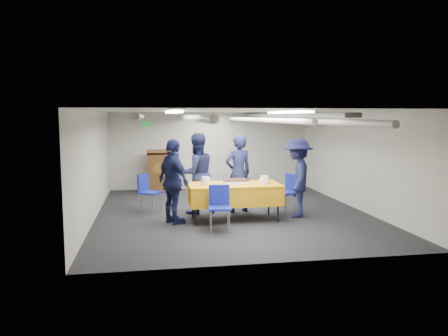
{
  "coord_description": "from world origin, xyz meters",
  "views": [
    {
      "loc": [
        -1.82,
        -9.6,
        2.19
      ],
      "look_at": [
        -0.21,
        -0.2,
        1.05
      ],
      "focal_mm": 35.0,
      "sensor_mm": 36.0,
      "label": 1
    }
  ],
  "objects_px": {
    "sheet_cake": "(236,181)",
    "sailor_a": "(238,173)",
    "sailor_b": "(197,174)",
    "sailor_c": "(173,182)",
    "chair_right": "(288,189)",
    "chair_left": "(147,189)",
    "chair_near": "(219,203)",
    "podium": "(158,171)",
    "sailor_d": "(297,178)",
    "serving_table": "(234,194)"
  },
  "relations": [
    {
      "from": "chair_left",
      "to": "sailor_a",
      "type": "height_order",
      "value": "sailor_a"
    },
    {
      "from": "sailor_d",
      "to": "sailor_c",
      "type": "bearing_deg",
      "value": -66.13
    },
    {
      "from": "sailor_d",
      "to": "chair_near",
      "type": "bearing_deg",
      "value": -44.88
    },
    {
      "from": "chair_left",
      "to": "sheet_cake",
      "type": "bearing_deg",
      "value": -29.26
    },
    {
      "from": "chair_right",
      "to": "sailor_c",
      "type": "distance_m",
      "value": 2.75
    },
    {
      "from": "sailor_d",
      "to": "podium",
      "type": "bearing_deg",
      "value": -121.02
    },
    {
      "from": "chair_right",
      "to": "chair_left",
      "type": "height_order",
      "value": "same"
    },
    {
      "from": "sailor_a",
      "to": "sailor_d",
      "type": "bearing_deg",
      "value": 134.16
    },
    {
      "from": "chair_near",
      "to": "sailor_c",
      "type": "distance_m",
      "value": 1.13
    },
    {
      "from": "chair_left",
      "to": "sailor_c",
      "type": "height_order",
      "value": "sailor_c"
    },
    {
      "from": "podium",
      "to": "sailor_b",
      "type": "height_order",
      "value": "sailor_b"
    },
    {
      "from": "serving_table",
      "to": "sailor_b",
      "type": "distance_m",
      "value": 1.11
    },
    {
      "from": "chair_near",
      "to": "sailor_a",
      "type": "xyz_separation_m",
      "value": [
        0.68,
        1.52,
        0.36
      ]
    },
    {
      "from": "serving_table",
      "to": "sheet_cake",
      "type": "relative_size",
      "value": 3.68
    },
    {
      "from": "chair_left",
      "to": "chair_near",
      "type": "bearing_deg",
      "value": -54.14
    },
    {
      "from": "podium",
      "to": "chair_left",
      "type": "relative_size",
      "value": 1.44
    },
    {
      "from": "sailor_b",
      "to": "sailor_c",
      "type": "distance_m",
      "value": 1.03
    },
    {
      "from": "sheet_cake",
      "to": "chair_right",
      "type": "height_order",
      "value": "chair_right"
    },
    {
      "from": "podium",
      "to": "sailor_b",
      "type": "distance_m",
      "value": 3.1
    },
    {
      "from": "sailor_b",
      "to": "chair_right",
      "type": "bearing_deg",
      "value": 157.08
    },
    {
      "from": "sheet_cake",
      "to": "sailor_c",
      "type": "relative_size",
      "value": 0.3
    },
    {
      "from": "podium",
      "to": "chair_right",
      "type": "height_order",
      "value": "podium"
    },
    {
      "from": "serving_table",
      "to": "sailor_a",
      "type": "distance_m",
      "value": 0.84
    },
    {
      "from": "podium",
      "to": "sailor_a",
      "type": "distance_m",
      "value": 3.5
    },
    {
      "from": "sailor_a",
      "to": "sailor_b",
      "type": "bearing_deg",
      "value": -17.57
    },
    {
      "from": "serving_table",
      "to": "sailor_d",
      "type": "bearing_deg",
      "value": 2.36
    },
    {
      "from": "sheet_cake",
      "to": "sailor_a",
      "type": "distance_m",
      "value": 0.7
    },
    {
      "from": "serving_table",
      "to": "chair_right",
      "type": "height_order",
      "value": "chair_right"
    },
    {
      "from": "serving_table",
      "to": "sailor_c",
      "type": "bearing_deg",
      "value": -175.72
    },
    {
      "from": "sheet_cake",
      "to": "serving_table",
      "type": "bearing_deg",
      "value": -119.02
    },
    {
      "from": "sheet_cake",
      "to": "sailor_c",
      "type": "xyz_separation_m",
      "value": [
        -1.32,
        -0.17,
        0.05
      ]
    },
    {
      "from": "podium",
      "to": "sailor_d",
      "type": "height_order",
      "value": "sailor_d"
    },
    {
      "from": "chair_near",
      "to": "sailor_d",
      "type": "distance_m",
      "value": 2.06
    },
    {
      "from": "sheet_cake",
      "to": "sailor_a",
      "type": "bearing_deg",
      "value": 73.9
    },
    {
      "from": "chair_right",
      "to": "sailor_d",
      "type": "distance_m",
      "value": 0.61
    },
    {
      "from": "sailor_c",
      "to": "sailor_d",
      "type": "height_order",
      "value": "sailor_c"
    },
    {
      "from": "sheet_cake",
      "to": "sailor_c",
      "type": "height_order",
      "value": "sailor_c"
    },
    {
      "from": "sheet_cake",
      "to": "chair_right",
      "type": "xyz_separation_m",
      "value": [
        1.33,
        0.5,
        -0.28
      ]
    },
    {
      "from": "sheet_cake",
      "to": "chair_left",
      "type": "distance_m",
      "value": 2.15
    },
    {
      "from": "chair_near",
      "to": "chair_left",
      "type": "bearing_deg",
      "value": 125.86
    },
    {
      "from": "sailor_a",
      "to": "sailor_d",
      "type": "height_order",
      "value": "sailor_a"
    },
    {
      "from": "serving_table",
      "to": "sheet_cake",
      "type": "height_order",
      "value": "sheet_cake"
    },
    {
      "from": "chair_near",
      "to": "sailor_c",
      "type": "xyz_separation_m",
      "value": [
        -0.83,
        0.69,
        0.33
      ]
    },
    {
      "from": "chair_near",
      "to": "chair_right",
      "type": "xyz_separation_m",
      "value": [
        1.82,
        1.36,
        0.0
      ]
    },
    {
      "from": "podium",
      "to": "sailor_c",
      "type": "relative_size",
      "value": 0.72
    },
    {
      "from": "sailor_a",
      "to": "sailor_b",
      "type": "relative_size",
      "value": 0.98
    },
    {
      "from": "chair_near",
      "to": "chair_right",
      "type": "relative_size",
      "value": 1.0
    },
    {
      "from": "chair_near",
      "to": "chair_left",
      "type": "distance_m",
      "value": 2.34
    },
    {
      "from": "chair_left",
      "to": "sailor_d",
      "type": "height_order",
      "value": "sailor_d"
    },
    {
      "from": "podium",
      "to": "chair_near",
      "type": "height_order",
      "value": "podium"
    }
  ]
}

